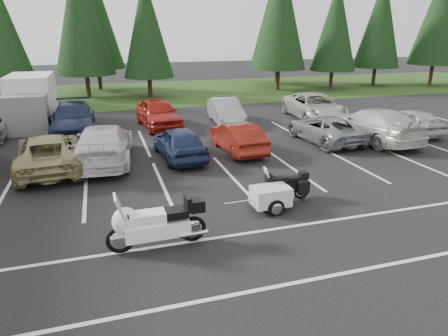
% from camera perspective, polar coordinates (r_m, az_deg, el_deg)
% --- Properties ---
extents(ground, '(120.00, 120.00, 0.00)m').
position_cam_1_polar(ground, '(14.49, 0.42, -2.73)').
color(ground, black).
rests_on(ground, ground).
extents(grass_strip, '(80.00, 16.00, 0.01)m').
position_cam_1_polar(grass_strip, '(37.43, -10.91, 10.49)').
color(grass_strip, '#1D3C13').
rests_on(grass_strip, ground).
extents(lake_water, '(70.00, 50.00, 0.02)m').
position_cam_1_polar(lake_water, '(68.51, -10.66, 14.27)').
color(lake_water, gray).
rests_on(lake_water, ground).
extents(box_truck, '(2.40, 5.60, 2.90)m').
position_cam_1_polar(box_truck, '(25.92, -25.96, 8.47)').
color(box_truck, silver).
rests_on(box_truck, ground).
extents(stall_markings, '(32.00, 16.00, 0.01)m').
position_cam_1_polar(stall_markings, '(16.28, -1.70, -0.21)').
color(stall_markings, silver).
rests_on(stall_markings, ground).
extents(conifer_3, '(3.87, 3.87, 9.02)m').
position_cam_1_polar(conifer_3, '(34.82, -29.12, 16.64)').
color(conifer_3, '#332316').
rests_on(conifer_3, ground).
extents(conifer_4, '(4.80, 4.80, 11.17)m').
position_cam_1_polar(conifer_4, '(35.75, -19.86, 19.88)').
color(conifer_4, '#332316').
rests_on(conifer_4, ground).
extents(conifer_5, '(4.14, 4.14, 9.63)m').
position_cam_1_polar(conifer_5, '(34.66, -11.02, 19.17)').
color(conifer_5, '#332316').
rests_on(conifer_5, ground).
extents(conifer_6, '(4.93, 4.93, 11.48)m').
position_cam_1_polar(conifer_6, '(38.46, 8.10, 20.90)').
color(conifer_6, '#332316').
rests_on(conifer_6, ground).
extents(conifer_7, '(4.27, 4.27, 9.94)m').
position_cam_1_polar(conifer_7, '(40.79, 15.66, 19.04)').
color(conifer_7, '#332316').
rests_on(conifer_7, ground).
extents(conifer_8, '(4.53, 4.53, 10.56)m').
position_cam_1_polar(conifer_8, '(44.58, 21.45, 18.88)').
color(conifer_8, '#332316').
rests_on(conifer_8, ground).
extents(conifer_9, '(5.19, 5.19, 12.10)m').
position_cam_1_polar(conifer_9, '(47.54, 28.63, 18.96)').
color(conifer_9, '#332316').
rests_on(conifer_9, ground).
extents(conifer_back_b, '(4.97, 4.97, 11.58)m').
position_cam_1_polar(conifer_back_b, '(40.34, -18.19, 20.19)').
color(conifer_back_b, '#332316').
rests_on(conifer_back_b, ground).
extents(conifer_back_c, '(5.50, 5.50, 12.81)m').
position_cam_1_polar(conifer_back_c, '(43.59, 7.93, 21.70)').
color(conifer_back_c, '#332316').
rests_on(conifer_back_c, ground).
extents(car_near_2, '(2.92, 5.49, 1.47)m').
position_cam_1_polar(car_near_2, '(17.54, -23.80, 2.06)').
color(car_near_2, '#8D8452').
rests_on(car_near_2, ground).
extents(car_near_3, '(2.85, 5.82, 1.63)m').
position_cam_1_polar(car_near_3, '(17.70, -16.81, 3.31)').
color(car_near_3, silver).
rests_on(car_near_3, ground).
extents(car_near_4, '(1.97, 4.31, 1.43)m').
position_cam_1_polar(car_near_4, '(17.65, -6.41, 3.64)').
color(car_near_4, '#1B2543').
rests_on(car_near_4, ground).
extents(car_near_5, '(1.67, 4.21, 1.36)m').
position_cam_1_polar(car_near_5, '(18.57, 1.92, 4.42)').
color(car_near_5, maroon).
rests_on(car_near_5, ground).
extents(car_near_6, '(2.51, 4.90, 1.32)m').
position_cam_1_polar(car_near_6, '(20.91, 14.18, 5.46)').
color(car_near_6, gray).
rests_on(car_near_6, ground).
extents(car_near_7, '(2.78, 5.90, 1.66)m').
position_cam_1_polar(car_near_7, '(21.78, 20.46, 5.82)').
color(car_near_7, beige).
rests_on(car_near_7, ground).
extents(car_near_8, '(1.66, 4.08, 1.39)m').
position_cam_1_polar(car_near_8, '(24.16, 25.04, 6.10)').
color(car_near_8, '#A9A8AD').
rests_on(car_near_8, ground).
extents(car_far_1, '(2.35, 5.63, 1.63)m').
position_cam_1_polar(car_far_1, '(23.44, -20.74, 6.61)').
color(car_far_1, '#171F3B').
rests_on(car_far_1, ground).
extents(car_far_2, '(2.46, 5.07, 1.67)m').
position_cam_1_polar(car_far_2, '(23.69, -9.39, 7.76)').
color(car_far_2, maroon).
rests_on(car_far_2, ground).
extents(car_far_3, '(1.90, 4.56, 1.47)m').
position_cam_1_polar(car_far_3, '(24.45, 0.27, 8.13)').
color(car_far_3, gray).
rests_on(car_far_3, ground).
extents(car_far_4, '(3.18, 5.95, 1.59)m').
position_cam_1_polar(car_far_4, '(26.27, 12.83, 8.56)').
color(car_far_4, '#B2ACA3').
rests_on(car_far_4, ground).
extents(touring_motorcycle, '(2.91, 0.96, 1.60)m').
position_cam_1_polar(touring_motorcycle, '(10.44, -9.59, -7.24)').
color(touring_motorcycle, white).
rests_on(touring_motorcycle, ground).
extents(cargo_trailer, '(1.71, 0.99, 0.78)m').
position_cam_1_polar(cargo_trailer, '(12.63, 6.65, -4.34)').
color(cargo_trailer, silver).
rests_on(cargo_trailer, ground).
extents(adventure_motorcycle, '(2.07, 0.81, 1.24)m').
position_cam_1_polar(adventure_motorcycle, '(13.26, 8.53, -2.17)').
color(adventure_motorcycle, black).
rests_on(adventure_motorcycle, ground).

